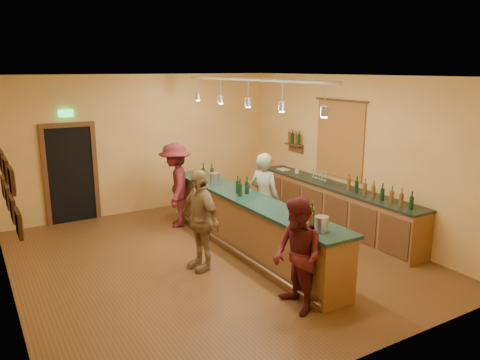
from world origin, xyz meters
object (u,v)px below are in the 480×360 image
tasting_bar (248,220)px  customer_a (297,256)px  bartender (265,198)px  customer_c (176,185)px  customer_b (200,220)px  bar_stool (253,188)px  back_counter (334,206)px

tasting_bar → customer_a: bearing=-104.0°
tasting_bar → bartender: bartender is taller
bartender → customer_c: customer_c is taller
customer_b → bar_stool: customer_b is taller
bar_stool → customer_a: bearing=-115.0°
bartender → customer_c: bearing=11.8°
tasting_bar → bartender: size_ratio=2.88×
bar_stool → tasting_bar: bearing=-124.4°
tasting_bar → customer_a: (-0.55, -2.20, 0.21)m
tasting_bar → bar_stool: 2.67m
customer_c → back_counter: bearing=80.3°
back_counter → bar_stool: (-0.76, 2.02, 0.06)m
back_counter → customer_c: bearing=146.5°
customer_b → back_counter: bearing=89.2°
tasting_bar → customer_b: bearing=-167.9°
customer_b → bar_stool: bearing=125.4°
bartender → customer_a: size_ratio=1.09×
bartender → customer_c: 2.09m
customer_a → bartender: bearing=163.3°
customer_b → customer_c: bearing=159.0°
customer_a → customer_b: bearing=-157.5°
bartender → tasting_bar: bearing=96.6°
bartender → customer_b: size_ratio=1.03×
customer_a → customer_b: (-0.53, 1.97, 0.05)m
tasting_bar → bartender: 0.68m
back_counter → tasting_bar: (-2.27, -0.18, 0.12)m
customer_b → bar_stool: (2.59, 2.43, -0.32)m
back_counter → bartender: 1.77m
customer_a → customer_b: size_ratio=0.95×
tasting_bar → customer_a: 2.27m
back_counter → tasting_bar: size_ratio=0.89×
bartender → customer_a: (-1.10, -2.47, -0.07)m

